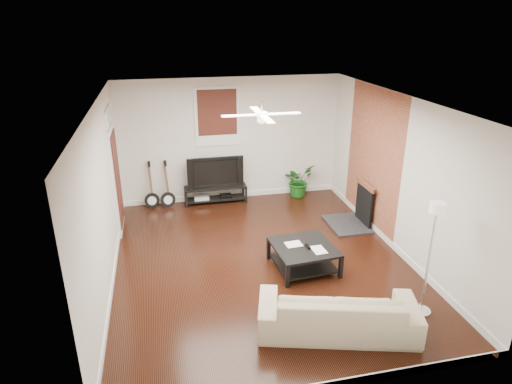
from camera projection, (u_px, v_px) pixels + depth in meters
room at (261, 187)px, 7.31m from camera, size 5.01×6.01×2.81m
brick_accent at (373, 159)px, 8.72m from camera, size 0.02×2.20×2.80m
fireplace at (355, 204)px, 9.01m from camera, size 0.80×1.10×0.92m
window_back at (217, 117)px, 9.74m from camera, size 1.00×0.06×1.30m
door_left at (115, 169)px, 8.59m from camera, size 0.08×1.00×2.50m
tv_stand at (216, 194)px, 10.19m from camera, size 1.41×0.38×0.39m
tv at (215, 171)px, 10.00m from camera, size 1.26×0.17×0.73m
coffee_table at (303, 257)px, 7.54m from camera, size 1.07×1.07×0.42m
sofa at (338, 311)px, 6.01m from camera, size 2.29×1.38×0.62m
floor_lamp at (429, 260)px, 6.16m from camera, size 0.35×0.35×1.75m
potted_plant at (298, 181)px, 10.50m from camera, size 0.91×0.89×0.77m
guitar_left at (151, 186)px, 9.75m from camera, size 0.36×0.27×1.07m
guitar_right at (167, 185)px, 9.79m from camera, size 0.38×0.30×1.07m
ceiling_fan at (262, 115)px, 6.86m from camera, size 1.24×1.24×0.32m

